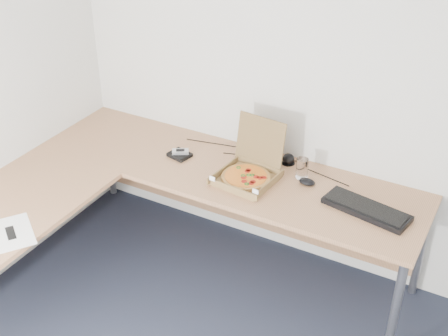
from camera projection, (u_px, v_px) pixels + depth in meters
The scene contains 11 objects.
room_shell at pixel (164, 257), 2.20m from camera, with size 3.50×3.50×2.50m, color silver, non-canonical shape.
desk at pixel (145, 193), 3.55m from camera, with size 2.50×2.20×0.73m.
pizza_box at pixel (247, 173), 3.61m from camera, with size 0.33×0.38×0.34m.
drinking_glass at pixel (302, 168), 3.61m from camera, with size 0.07×0.07×0.13m, color silver.
keyboard at pixel (366, 209), 3.33m from camera, with size 0.49×0.17×0.03m, color black.
mouse at pixel (307, 182), 3.57m from camera, with size 0.10×0.07×0.04m, color black.
wallet at pixel (180, 155), 3.86m from camera, with size 0.13×0.11×0.02m, color black.
phone at pixel (180, 152), 3.85m from camera, with size 0.11×0.06×0.02m, color #B2B5BA.
paper_sheet at pixel (11, 233), 3.17m from camera, with size 0.31×0.22×0.00m, color white.
dome_speaker at pixel (288, 158), 3.77m from camera, with size 0.09×0.09×0.07m, color black.
cable_bundle at pixel (262, 157), 3.85m from camera, with size 0.56×0.04×0.01m, color black, non-canonical shape.
Camera 1 is at (1.01, -1.39, 2.68)m, focal length 47.77 mm.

